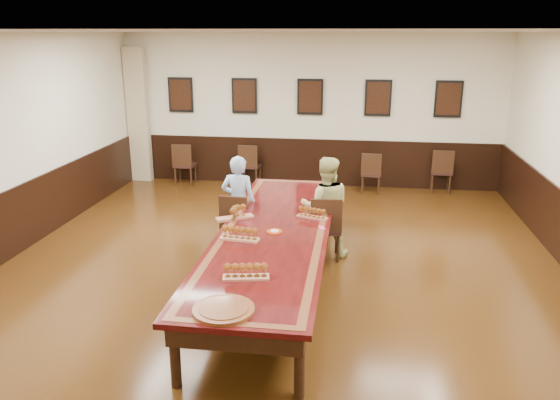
% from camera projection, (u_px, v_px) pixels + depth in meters
% --- Properties ---
extents(floor, '(8.00, 10.00, 0.02)m').
position_uv_depth(floor, '(275.00, 283.00, 7.26)').
color(floor, black).
rests_on(floor, ground).
extents(ceiling, '(8.00, 10.00, 0.02)m').
position_uv_depth(ceiling, '(274.00, 30.00, 6.31)').
color(ceiling, white).
rests_on(ceiling, floor).
extents(wall_back, '(8.00, 0.02, 3.20)m').
position_uv_depth(wall_back, '(310.00, 111.00, 11.53)').
color(wall_back, beige).
rests_on(wall_back, floor).
extents(chair_man, '(0.46, 0.50, 0.91)m').
position_uv_depth(chair_man, '(237.00, 222.00, 8.22)').
color(chair_man, black).
rests_on(chair_man, floor).
extents(chair_woman, '(0.50, 0.53, 0.96)m').
position_uv_depth(chair_woman, '(325.00, 227.00, 7.95)').
color(chair_woman, black).
rests_on(chair_woman, floor).
extents(spare_chair_a, '(0.44, 0.47, 0.91)m').
position_uv_depth(spare_chair_a, '(185.00, 164.00, 11.85)').
color(spare_chair_a, black).
rests_on(spare_chair_a, floor).
extents(spare_chair_b, '(0.45, 0.48, 0.90)m').
position_uv_depth(spare_chair_b, '(250.00, 164.00, 11.81)').
color(spare_chair_b, black).
rests_on(spare_chair_b, floor).
extents(spare_chair_c, '(0.44, 0.47, 0.86)m').
position_uv_depth(spare_chair_c, '(371.00, 172.00, 11.22)').
color(spare_chair_c, black).
rests_on(spare_chair_c, floor).
extents(spare_chair_d, '(0.45, 0.49, 0.91)m').
position_uv_depth(spare_chair_d, '(441.00, 170.00, 11.28)').
color(spare_chair_d, black).
rests_on(spare_chair_d, floor).
extents(person_man, '(0.56, 0.39, 1.45)m').
position_uv_depth(person_man, '(239.00, 203.00, 8.23)').
color(person_man, '#538AD0').
rests_on(person_man, floor).
extents(person_woman, '(0.80, 0.65, 1.49)m').
position_uv_depth(person_woman, '(325.00, 207.00, 7.96)').
color(person_woman, '#CDD082').
rests_on(person_woman, floor).
extents(pink_phone, '(0.11, 0.15, 0.01)m').
position_uv_depth(pink_phone, '(322.00, 228.00, 7.09)').
color(pink_phone, '#F95380').
rests_on(pink_phone, conference_table).
extents(curtain, '(0.45, 0.18, 2.90)m').
position_uv_depth(curtain, '(138.00, 115.00, 11.90)').
color(curtain, tan).
rests_on(curtain, floor).
extents(wainscoting, '(8.00, 10.00, 1.00)m').
position_uv_depth(wainscoting, '(275.00, 248.00, 7.11)').
color(wainscoting, black).
rests_on(wainscoting, floor).
extents(conference_table, '(1.40, 5.00, 0.76)m').
position_uv_depth(conference_table, '(275.00, 240.00, 7.08)').
color(conference_table, black).
rests_on(conference_table, floor).
extents(posters, '(6.14, 0.04, 0.74)m').
position_uv_depth(posters, '(310.00, 97.00, 11.37)').
color(posters, black).
rests_on(posters, wall_back).
extents(flight_a, '(0.52, 0.39, 0.19)m').
position_uv_depth(flight_a, '(236.00, 213.00, 7.41)').
color(flight_a, '#AB6647').
rests_on(flight_a, conference_table).
extents(flight_b, '(0.44, 0.27, 0.16)m').
position_uv_depth(flight_b, '(312.00, 213.00, 7.45)').
color(flight_b, '#AB6647').
rests_on(flight_b, conference_table).
extents(flight_c, '(0.50, 0.21, 0.18)m').
position_uv_depth(flight_c, '(240.00, 234.00, 6.66)').
color(flight_c, '#AB6647').
rests_on(flight_c, conference_table).
extents(flight_d, '(0.50, 0.23, 0.18)m').
position_uv_depth(flight_d, '(246.00, 272.00, 5.61)').
color(flight_d, '#AB6647').
rests_on(flight_d, conference_table).
extents(red_plate_grp, '(0.20, 0.20, 0.03)m').
position_uv_depth(red_plate_grp, '(275.00, 232.00, 6.94)').
color(red_plate_grp, '#BE340C').
rests_on(red_plate_grp, conference_table).
extents(carved_platter, '(0.66, 0.66, 0.05)m').
position_uv_depth(carved_platter, '(224.00, 310.00, 4.97)').
color(carved_platter, '#5D2A12').
rests_on(carved_platter, conference_table).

